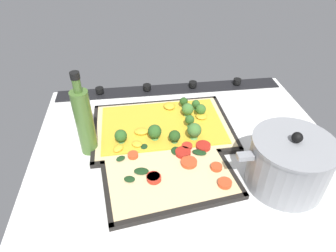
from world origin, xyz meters
TOP-DOWN VIEW (x-y plane):
  - ground_plane at (0.00, 0.00)cm, footprint 83.06×69.77cm
  - stove_control_panel at (0.00, -31.39)cm, footprint 79.74×7.00cm
  - baking_tray_front at (5.47, -8.67)cm, footprint 41.16×28.44cm
  - broccoli_pizza at (4.62, -8.04)cm, footprint 38.72×26.00cm
  - baking_tray_back at (6.37, 9.38)cm, footprint 34.90×30.14cm
  - veggie_pizza_back at (5.77, 9.09)cm, footprint 32.19×27.44cm
  - cooking_pot at (-20.98, 16.07)cm, footprint 25.38×18.54cm
  - oil_bottle at (26.06, -1.80)cm, footprint 4.51×4.51cm

SIDE VIEW (x-z plane):
  - ground_plane at x=0.00cm, z-range -3.00..0.00cm
  - baking_tray_front at x=5.47cm, z-range -0.29..1.01cm
  - baking_tray_back at x=6.37cm, z-range -0.28..1.02cm
  - stove_control_panel at x=0.00cm, z-range -0.75..1.85cm
  - veggie_pizza_back at x=5.77cm, z-range 0.16..2.06cm
  - broccoli_pizza at x=4.62cm, z-range -1.25..4.91cm
  - cooking_pot at x=-20.98cm, z-range -1.15..13.99cm
  - oil_bottle at x=26.06cm, z-range -1.88..21.62cm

